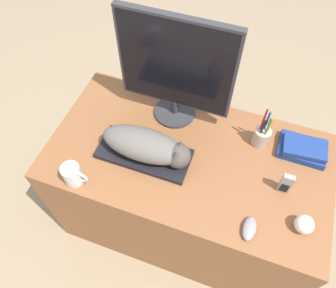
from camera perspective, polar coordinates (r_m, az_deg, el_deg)
ground_plane at (r=1.99m, az=-0.72°, el=-21.00°), size 12.00×12.00×0.00m
desk at (r=1.76m, az=3.01°, el=-8.13°), size 1.26×0.68×0.71m
keyboard at (r=1.45m, az=-4.18°, el=-1.72°), size 0.41×0.18×0.02m
cat at (r=1.38m, az=-3.40°, el=-0.37°), size 0.40×0.15×0.13m
monitor at (r=1.39m, az=1.34°, el=13.02°), size 0.50×0.20×0.53m
computer_mouse at (r=1.32m, az=13.99°, el=-14.09°), size 0.05×0.10×0.03m
coffee_mug at (r=1.40m, az=-16.21°, el=-5.13°), size 0.11×0.08×0.10m
pen_cup at (r=1.51m, az=15.98°, el=1.37°), size 0.07×0.07×0.22m
baseball at (r=1.37m, az=22.63°, el=-12.79°), size 0.07×0.07×0.07m
phone at (r=1.40m, az=19.81°, el=-6.54°), size 0.04×0.02×0.11m
book_stack at (r=1.56m, az=22.45°, el=-0.74°), size 0.21×0.15×0.06m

